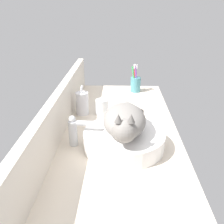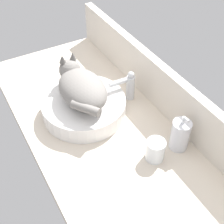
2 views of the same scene
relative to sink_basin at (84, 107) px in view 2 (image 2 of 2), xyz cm
name	(u,v)px [view 2 (image 2 of 2)]	position (x,y,z in cm)	size (l,w,h in cm)	color
ground_plane	(108,136)	(14.26, 2.88, -5.52)	(135.98, 56.57, 4.00)	beige
backsplash_panel	(166,92)	(14.26, 29.36, 6.19)	(135.98, 3.60, 19.42)	silver
sink_basin	(84,107)	(0.00, 0.00, 0.00)	(33.55, 33.55, 7.04)	white
cat	(81,87)	(-1.37, -0.06, 9.28)	(32.32, 17.27, 14.00)	gray
faucet	(128,85)	(0.86, 20.14, 3.79)	(3.60, 11.84, 13.60)	silver
soap_dispenser	(180,135)	(32.89, 22.04, 2.62)	(6.79, 6.79, 15.41)	silver
water_glass	(155,151)	(32.93, 11.51, 0.03)	(6.79, 6.79, 8.17)	white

